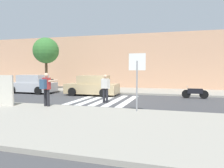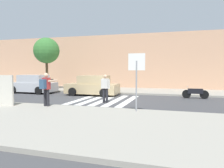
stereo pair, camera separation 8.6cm
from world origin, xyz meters
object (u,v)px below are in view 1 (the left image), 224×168
Objects in this scene: stop_sign at (137,69)px; advertising_board at (5,90)px; pedestrian_crossing at (105,87)px; parked_car_tan at (92,86)px; motorcycle at (195,93)px; photographer_with_backpack at (46,86)px; street_tree_west at (46,51)px; parked_car_silver at (32,85)px.

advertising_board is (-6.95, -0.46, -1.11)m from stop_sign.
pedestrian_crossing is 3.95m from parked_car_tan.
stop_sign is at bearing -114.71° from motorcycle.
parked_car_tan is at bearing 89.15° from photographer_with_backpack.
parked_car_tan is 6.66m from street_tree_west.
pedestrian_crossing is 0.98× the size of motorcycle.
parked_car_silver is at bearing 149.14° from stop_sign.
stop_sign reaches higher than pedestrian_crossing.
street_tree_west is at bearing 110.23° from advertising_board.
pedestrian_crossing is at bearing 35.81° from advertising_board.
advertising_board is (3.22, -6.54, 0.21)m from parked_car_silver.
stop_sign is 0.64× the size of parked_car_silver.
pedestrian_crossing is at bearing -146.29° from motorcycle.
stop_sign is 7.21m from motorcycle.
motorcycle is (13.11, 0.30, -0.31)m from parked_car_silver.
advertising_board reaches higher than pedestrian_crossing.
motorcycle is at bearing 33.71° from pedestrian_crossing.
advertising_board is at bearing -63.76° from parked_car_silver.
photographer_with_backpack reaches higher than pedestrian_crossing.
parked_car_tan is (-2.17, 3.29, -0.25)m from pedestrian_crossing.
street_tree_west is (-10.15, 8.21, 1.71)m from stop_sign.
parked_car_silver is at bearing 116.24° from advertising_board.
street_tree_west reaches higher than advertising_board.
motorcycle is 0.36× the size of street_tree_west.
parked_car_tan is at bearing 123.49° from pedestrian_crossing.
photographer_with_backpack is 10.01m from motorcycle.
photographer_with_backpack is 0.42× the size of parked_car_silver.
parked_car_tan is at bearing 70.36° from advertising_board.
pedestrian_crossing is at bearing 131.18° from stop_sign.
motorcycle is 12.03m from advertising_board.
photographer_with_backpack is 6.14m from parked_car_tan.
stop_sign is at bearing -30.86° from parked_car_silver.
street_tree_west is (-13.08, 1.84, 3.35)m from motorcycle.
parked_car_tan is 2.33× the size of motorcycle.
street_tree_west is at bearing 172.01° from motorcycle.
stop_sign is 1.49× the size of motorcycle.
pedestrian_crossing reaches higher than parked_car_tan.
motorcycle is at bearing 34.68° from advertising_board.
motorcycle is 13.63m from street_tree_west.
parked_car_tan is at bearing -177.72° from motorcycle.
stop_sign reaches higher than parked_car_silver.
photographer_with_backpack is (-4.71, -0.04, -0.89)m from stop_sign.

